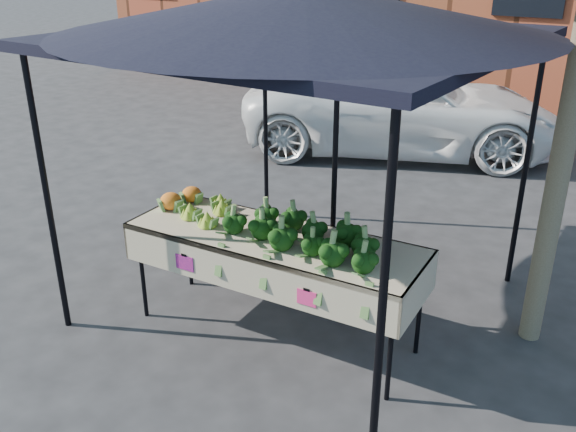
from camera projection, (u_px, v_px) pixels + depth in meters
name	position (u px, v px, depth m)	size (l,w,h in m)	color
ground	(296.00, 338.00, 5.08)	(90.00, 90.00, 0.00)	#252527
table	(274.00, 286.00, 4.97)	(2.46, 1.00, 0.90)	tan
canopy	(303.00, 159.00, 5.07)	(3.16, 3.16, 2.74)	black
broccoli_heap	(305.00, 229.00, 4.62)	(1.35, 0.55, 0.24)	black
romanesco_cluster	(211.00, 206.00, 5.12)	(0.41, 0.55, 0.18)	#9FB336
cauliflower_pair	(181.00, 196.00, 5.34)	(0.21, 0.41, 0.17)	orange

